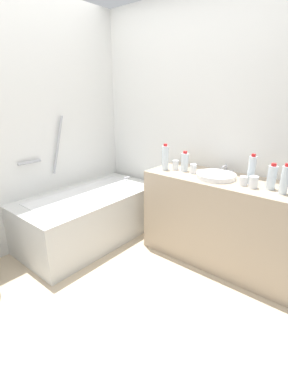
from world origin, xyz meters
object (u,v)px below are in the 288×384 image
at_px(drinking_glass_0, 175,165).
at_px(drinking_glass_1, 193,169).
at_px(drinking_glass_2, 243,181).
at_px(water_bottle_3, 252,170).
at_px(drinking_glass_3, 254,182).
at_px(sink_faucet, 226,170).
at_px(water_bottle_0, 285,180).
at_px(water_bottle_1, 185,162).
at_px(water_bottle_5, 272,177).
at_px(bathtub, 90,215).
at_px(sink_basin, 216,176).
at_px(water_bottle_4, 165,158).

relative_size(drinking_glass_0, drinking_glass_1, 1.07).
xyz_separation_m(drinking_glass_1, drinking_glass_2, (-0.06, -0.51, -0.01)).
bearing_deg(drinking_glass_1, drinking_glass_0, 90.39).
relative_size(water_bottle_3, drinking_glass_3, 2.63).
height_order(drinking_glass_0, drinking_glass_3, drinking_glass_3).
xyz_separation_m(sink_faucet, water_bottle_0, (-0.26, -0.57, 0.07)).
xyz_separation_m(water_bottle_1, water_bottle_3, (0.01, -0.64, 0.03)).
relative_size(water_bottle_3, drinking_glass_0, 2.68).
relative_size(sink_faucet, water_bottle_5, 0.72).
distance_m(bathtub, water_bottle_1, 1.20).
bearing_deg(drinking_glass_2, sink_basin, 80.37).
bearing_deg(water_bottle_4, drinking_glass_3, -90.17).
xyz_separation_m(water_bottle_4, drinking_glass_2, (0.01, -0.79, -0.08)).
relative_size(water_bottle_0, water_bottle_3, 0.92).
relative_size(water_bottle_5, drinking_glass_1, 2.35).
height_order(water_bottle_0, water_bottle_3, water_bottle_3).
height_order(water_bottle_5, drinking_glass_3, water_bottle_5).
relative_size(water_bottle_1, water_bottle_5, 0.94).
xyz_separation_m(sink_faucet, water_bottle_5, (-0.20, -0.47, 0.06)).
distance_m(water_bottle_0, water_bottle_1, 0.92).
bearing_deg(water_bottle_4, sink_faucet, -63.54).
bearing_deg(water_bottle_1, water_bottle_4, 114.04).
bearing_deg(water_bottle_5, water_bottle_0, -116.61).
bearing_deg(bathtub, water_bottle_0, -76.16).
bearing_deg(drinking_glass_0, sink_basin, -91.24).
xyz_separation_m(drinking_glass_0, drinking_glass_3, (-0.07, -0.80, 0.00)).
bearing_deg(water_bottle_1, sink_faucet, -62.32).
xyz_separation_m(bathtub, water_bottle_4, (0.44, -0.70, 0.67)).
height_order(sink_basin, water_bottle_4, water_bottle_4).
height_order(bathtub, drinking_glass_2, bathtub).
xyz_separation_m(water_bottle_3, drinking_glass_0, (-0.02, 0.74, -0.07)).
bearing_deg(drinking_glass_3, sink_faucet, 53.06).
xyz_separation_m(bathtub, drinking_glass_3, (0.43, -1.57, 0.60)).
distance_m(sink_basin, water_bottle_0, 0.58).
distance_m(water_bottle_0, drinking_glass_1, 0.82).
relative_size(bathtub, sink_faucet, 10.13).
relative_size(water_bottle_0, drinking_glass_2, 3.03).
xyz_separation_m(water_bottle_0, drinking_glass_0, (0.06, 1.02, -0.06)).
height_order(water_bottle_3, drinking_glass_1, water_bottle_3).
bearing_deg(water_bottle_5, drinking_glass_3, 117.67).
xyz_separation_m(drinking_glass_2, drinking_glass_3, (-0.01, -0.09, 0.01)).
height_order(drinking_glass_0, drinking_glass_2, drinking_glass_0).
bearing_deg(water_bottle_5, water_bottle_3, 80.17).
bearing_deg(water_bottle_5, drinking_glass_0, 89.51).
distance_m(drinking_glass_1, drinking_glass_3, 0.60).
xyz_separation_m(water_bottle_0, water_bottle_4, (-0.01, 1.10, 0.01)).
bearing_deg(water_bottle_1, water_bottle_3, -89.30).
height_order(water_bottle_0, water_bottle_5, water_bottle_0).
bearing_deg(water_bottle_1, drinking_glass_1, -96.97).
height_order(sink_faucet, drinking_glass_1, drinking_glass_1).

